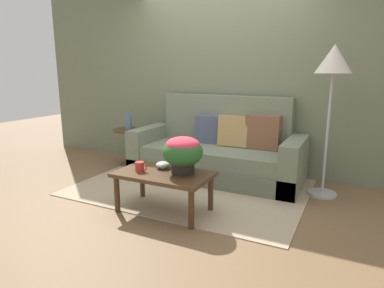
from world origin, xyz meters
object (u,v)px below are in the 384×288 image
couch (218,153)px  side_table (128,140)px  potted_plant (183,152)px  snack_bowl (163,165)px  coffee_table (164,178)px  coffee_mug (140,167)px  floor_lamp (333,70)px  table_vase (128,122)px

couch → side_table: 1.43m
side_table → potted_plant: bearing=-36.8°
couch → snack_bowl: bearing=-96.9°
coffee_table → couch: bearing=87.2°
coffee_mug → snack_bowl: bearing=49.8°
floor_lamp → potted_plant: floor_lamp is taller
snack_bowl → coffee_table: bearing=-56.7°
coffee_table → potted_plant: bearing=22.9°
snack_bowl → couch: bearing=83.1°
potted_plant → table_vase: 1.92m
coffee_table → snack_bowl: snack_bowl is taller
couch → table_vase: 1.46m
coffee_table → coffee_mug: (-0.24, -0.07, 0.11)m
couch → floor_lamp: 1.73m
table_vase → side_table: bearing=-172.4°
side_table → coffee_mug: side_table is taller
coffee_table → coffee_mug: coffee_mug is taller
couch → table_vase: (-1.42, -0.06, 0.33)m
couch → side_table: couch is taller
coffee_table → floor_lamp: (1.41, 1.21, 1.06)m
coffee_mug → table_vase: size_ratio=0.51×
coffee_table → snack_bowl: bearing=123.3°
side_table → potted_plant: 1.95m
side_table → snack_bowl: 1.70m
coffee_mug → table_vase: (-1.12, 1.30, 0.20)m
floor_lamp → snack_bowl: floor_lamp is taller
coffee_mug → snack_bowl: coffee_mug is taller
potted_plant → table_vase: bearing=142.9°
side_table → table_vase: 0.28m
floor_lamp → snack_bowl: bearing=-143.6°
snack_bowl → floor_lamp: bearing=36.4°
side_table → potted_plant: potted_plant is taller
floor_lamp → snack_bowl: 2.08m
coffee_table → table_vase: 1.86m
side_table → table_vase: table_vase is taller
coffee_mug → floor_lamp: bearing=37.9°
potted_plant → coffee_mug: potted_plant is taller
couch → coffee_table: size_ratio=2.34×
side_table → potted_plant: size_ratio=1.38×
couch → coffee_table: (-0.06, -1.30, 0.03)m
couch → potted_plant: 1.27m
floor_lamp → table_vase: size_ratio=6.33×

